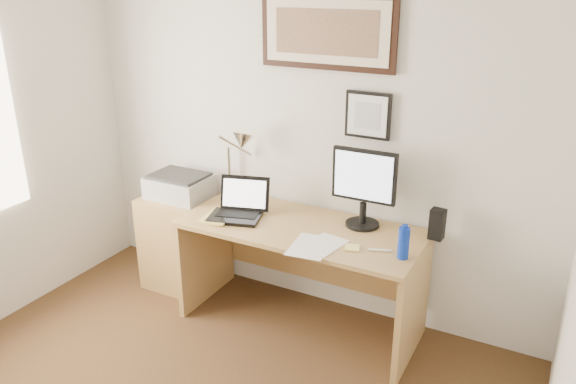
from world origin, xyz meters
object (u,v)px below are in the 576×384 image
Objects in this scene: side_cabinet at (179,242)px; water_bottle at (404,243)px; printer at (180,186)px; desk at (306,253)px; lcd_monitor at (364,184)px; laptop at (239,208)px; book at (206,215)px.

water_bottle is (1.79, -0.17, 0.48)m from side_cabinet.
printer is at bearing 67.92° from side_cabinet.
side_cabinet is at bearing -178.11° from desk.
desk is at bearing 1.89° from side_cabinet.
lcd_monitor is (0.35, 0.10, 0.53)m from desk.
laptop reaches higher than printer.
desk is 0.64m from lcd_monitor.
desk is at bearing -163.72° from lcd_monitor.
printer is (-1.41, -0.10, -0.22)m from lcd_monitor.
lcd_monitor is 1.43m from printer.
side_cabinet is 0.62m from book.
lcd_monitor reaches higher than laptop.
desk is at bearing 21.19° from book.
water_bottle is 0.43× the size of printer.
book is 1.09m from lcd_monitor.
printer reaches higher than book.
desk is (-0.72, 0.20, -0.33)m from water_bottle.
laptop is at bearing -162.55° from desk.
water_bottle is at bearing 1.82° from book.
book is 0.16× the size of desk.
side_cabinet is 1.66× the size of printer.
lcd_monitor is 1.18× the size of printer.
lcd_monitor reaches higher than desk.
book reaches higher than desk.
desk is (0.64, 0.25, -0.24)m from book.
desk is 0.55m from laptop.
side_cabinet is 0.46m from printer.
laptop is 0.76× the size of lcd_monitor.
side_cabinet is at bearing -112.08° from printer.
lcd_monitor is (0.99, 0.35, 0.28)m from book.
printer is at bearing 166.88° from laptop.
lcd_monitor reaches higher than side_cabinet.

